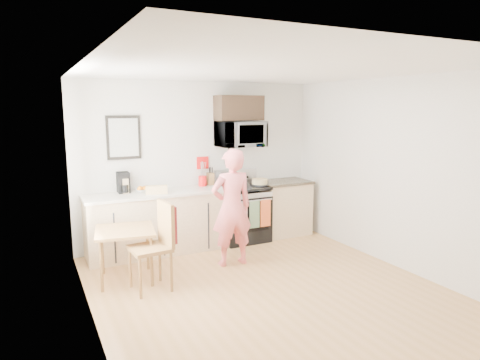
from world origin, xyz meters
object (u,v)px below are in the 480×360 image
person (232,208)px  cake (260,182)px  chair (161,233)px  range (243,215)px  dining_table (125,235)px  microwave (240,134)px

person → cake: 1.25m
person → chair: size_ratio=1.53×
range → dining_table: size_ratio=1.61×
microwave → person: bearing=-122.1°
range → microwave: size_ratio=1.53×
microwave → chair: bearing=-142.2°
microwave → cake: (0.27, -0.18, -0.79)m
range → cake: bearing=-16.0°
range → chair: range is taller
person → cake: person is taller
range → chair: bearing=-144.4°
chair → cake: bearing=25.4°
person → chair: (-1.10, -0.33, -0.13)m
microwave → cake: bearing=-34.0°
microwave → person: 1.53m
chair → cake: 2.34m
dining_table → chair: bearing=-49.8°
person → microwave: bearing=-119.8°
microwave → cake: 0.85m
range → dining_table: range is taller
microwave → chair: (-1.74, -1.35, -1.07)m
microwave → dining_table: size_ratio=1.05×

